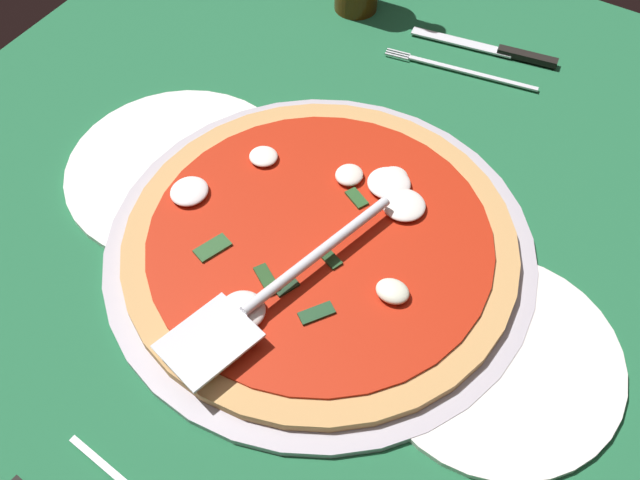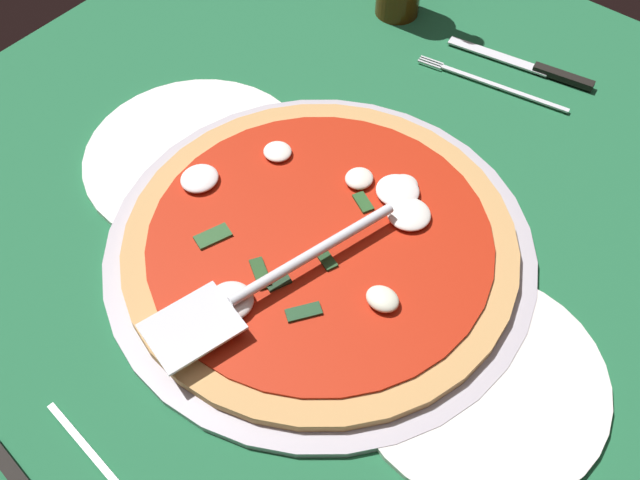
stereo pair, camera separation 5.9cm
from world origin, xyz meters
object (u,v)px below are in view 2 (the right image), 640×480
at_px(dinner_plate_left, 197,157).
at_px(dinner_plate_right, 479,380).
at_px(place_setting_far, 512,78).
at_px(pizza_server, 263,284).
at_px(pizza, 320,241).

distance_m(dinner_plate_left, dinner_plate_right, 0.38).
bearing_deg(dinner_plate_right, place_setting_far, 116.10).
relative_size(dinner_plate_left, pizza_server, 0.94).
relative_size(dinner_plate_left, pizza, 0.63).
distance_m(pizza, pizza_server, 0.09).
xyz_separation_m(dinner_plate_right, pizza, (-0.20, 0.02, 0.01)).
distance_m(dinner_plate_left, pizza_server, 0.21).
distance_m(dinner_plate_right, pizza_server, 0.21).
bearing_deg(dinner_plate_right, pizza_server, -162.71).
bearing_deg(dinner_plate_right, pizza, 173.41).
bearing_deg(place_setting_far, dinner_plate_right, 106.60).
xyz_separation_m(dinner_plate_left, dinner_plate_right, (0.38, -0.03, 0.00)).
xyz_separation_m(dinner_plate_right, pizza_server, (-0.20, -0.06, 0.04)).
distance_m(dinner_plate_right, pizza, 0.20).
bearing_deg(pizza, place_setting_far, 87.07).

